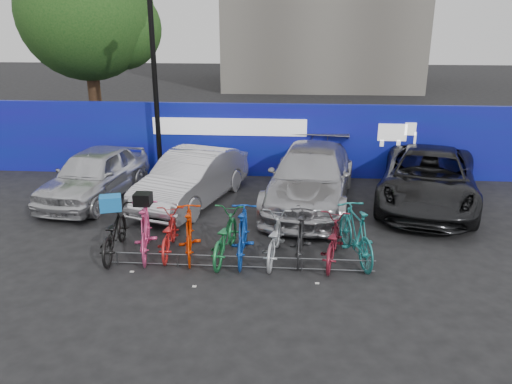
# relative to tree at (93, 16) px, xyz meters

# --- Properties ---
(ground) EXTENTS (100.00, 100.00, 0.00)m
(ground) POSITION_rel_tree_xyz_m (6.77, -10.06, -5.07)
(ground) COLOR black
(ground) RESTS_ON ground
(hoarding) EXTENTS (22.00, 0.18, 2.40)m
(hoarding) POSITION_rel_tree_xyz_m (6.78, -4.06, -3.86)
(hoarding) COLOR #0B249B
(hoarding) RESTS_ON ground
(tree) EXTENTS (5.40, 5.20, 7.80)m
(tree) POSITION_rel_tree_xyz_m (0.00, 0.00, 0.00)
(tree) COLOR #382314
(tree) RESTS_ON ground
(lamppost) EXTENTS (0.25, 0.50, 6.11)m
(lamppost) POSITION_rel_tree_xyz_m (3.57, -4.66, -1.80)
(lamppost) COLOR black
(lamppost) RESTS_ON ground
(bike_rack) EXTENTS (5.60, 0.03, 0.30)m
(bike_rack) POSITION_rel_tree_xyz_m (6.77, -10.66, -4.91)
(bike_rack) COLOR #595B60
(bike_rack) RESTS_ON ground
(car_0) EXTENTS (2.37, 4.53, 1.47)m
(car_0) POSITION_rel_tree_xyz_m (2.19, -6.65, -4.33)
(car_0) COLOR silver
(car_0) RESTS_ON ground
(car_1) EXTENTS (2.84, 4.71, 1.46)m
(car_1) POSITION_rel_tree_xyz_m (5.05, -6.80, -4.34)
(car_1) COLOR silver
(car_1) RESTS_ON ground
(car_2) EXTENTS (2.97, 5.69, 1.57)m
(car_2) POSITION_rel_tree_xyz_m (8.35, -6.62, -4.28)
(car_2) COLOR #A9A9AE
(car_2) RESTS_ON ground
(car_3) EXTENTS (3.82, 5.91, 1.52)m
(car_3) POSITION_rel_tree_xyz_m (11.62, -6.40, -4.31)
(car_3) COLOR black
(car_3) RESTS_ON ground
(bike_0) EXTENTS (0.89, 2.04, 1.04)m
(bike_0) POSITION_rel_tree_xyz_m (3.95, -10.15, -4.55)
(bike_0) COLOR black
(bike_0) RESTS_ON ground
(bike_1) EXTENTS (0.96, 2.02, 1.17)m
(bike_1) POSITION_rel_tree_xyz_m (4.66, -10.13, -4.48)
(bike_1) COLOR #DA407C
(bike_1) RESTS_ON ground
(bike_2) EXTENTS (0.76, 1.79, 0.91)m
(bike_2) POSITION_rel_tree_xyz_m (5.13, -10.00, -4.61)
(bike_2) COLOR red
(bike_2) RESTS_ON ground
(bike_3) EXTENTS (0.84, 1.91, 1.11)m
(bike_3) POSITION_rel_tree_xyz_m (5.63, -10.14, -4.51)
(bike_3) COLOR #E53303
(bike_3) RESTS_ON ground
(bike_4) EXTENTS (0.88, 2.01, 1.02)m
(bike_4) POSITION_rel_tree_xyz_m (6.41, -10.15, -4.56)
(bike_4) COLOR #1F7A3D
(bike_4) RESTS_ON ground
(bike_5) EXTENTS (0.56, 1.93, 1.15)m
(bike_5) POSITION_rel_tree_xyz_m (6.80, -10.17, -4.49)
(bike_5) COLOR #0F3D9F
(bike_5) RESTS_ON ground
(bike_6) EXTENTS (0.81, 1.89, 0.97)m
(bike_6) POSITION_rel_tree_xyz_m (7.47, -10.15, -4.58)
(bike_6) COLOR #B1B5B9
(bike_6) RESTS_ON ground
(bike_7) EXTENTS (0.62, 1.81, 1.07)m
(bike_7) POSITION_rel_tree_xyz_m (8.05, -10.04, -4.54)
(bike_7) COLOR #242526
(bike_7) RESTS_ON ground
(bike_8) EXTENTS (0.95, 1.91, 0.96)m
(bike_8) POSITION_rel_tree_xyz_m (8.72, -10.17, -4.59)
(bike_8) COLOR maroon
(bike_8) RESTS_ON ground
(bike_9) EXTENTS (1.03, 2.10, 1.22)m
(bike_9) POSITION_rel_tree_xyz_m (9.22, -10.03, -4.46)
(bike_9) COLOR teal
(bike_9) RESTS_ON ground
(cargo_crate) EXTENTS (0.53, 0.46, 0.32)m
(cargo_crate) POSITION_rel_tree_xyz_m (3.95, -10.15, -3.87)
(cargo_crate) COLOR blue
(cargo_crate) RESTS_ON bike_0
(cargo_topcase) EXTENTS (0.36, 0.32, 0.26)m
(cargo_topcase) POSITION_rel_tree_xyz_m (4.66, -10.13, -3.77)
(cargo_topcase) COLOR black
(cargo_topcase) RESTS_ON bike_1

